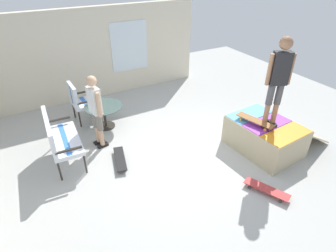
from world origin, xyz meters
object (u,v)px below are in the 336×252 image
(skate_ramp, at_px, (265,136))
(patio_chair_near_house, at_px, (79,99))
(skateboard_by_bench, at_px, (120,159))
(skateboard_on_ramp, at_px, (255,121))
(person_skater, at_px, (279,76))
(person_watching, at_px, (95,107))
(patio_table, at_px, (104,112))
(patio_bench, at_px, (58,136))
(skateboard_spare, at_px, (267,189))

(skate_ramp, bearing_deg, patio_chair_near_house, 46.01)
(skateboard_by_bench, height_order, skateboard_on_ramp, skateboard_on_ramp)
(person_skater, bearing_deg, person_watching, 57.99)
(patio_chair_near_house, relative_size, skateboard_on_ramp, 1.24)
(skate_ramp, relative_size, patio_table, 2.26)
(person_watching, bearing_deg, patio_bench, 102.38)
(skate_ramp, height_order, skateboard_by_bench, skate_ramp)
(patio_table, bearing_deg, patio_bench, 126.31)
(patio_table, relative_size, skateboard_on_ramp, 1.09)
(patio_bench, relative_size, skateboard_spare, 1.57)
(skateboard_on_ramp, bearing_deg, patio_table, 45.13)
(skate_ramp, xyz_separation_m, patio_chair_near_house, (3.07, 3.18, 0.28))
(patio_table, distance_m, person_watching, 0.94)
(patio_bench, xyz_separation_m, person_skater, (-1.70, -3.87, 1.10))
(patio_table, height_order, skateboard_by_bench, patio_table)
(skate_ramp, relative_size, patio_chair_near_house, 2.00)
(skateboard_on_ramp, bearing_deg, skate_ramp, -106.87)
(patio_table, bearing_deg, skateboard_spare, -152.93)
(patio_chair_near_house, bearing_deg, person_skater, -135.03)
(skate_ramp, bearing_deg, skateboard_on_ramp, 73.13)
(patio_bench, bearing_deg, patio_chair_near_house, -28.00)
(patio_bench, height_order, patio_chair_near_house, same)
(skateboard_by_bench, xyz_separation_m, skateboard_spare, (-2.07, -1.99, 0.00))
(patio_table, distance_m, person_skater, 3.94)
(patio_bench, relative_size, patio_chair_near_house, 1.24)
(skateboard_by_bench, relative_size, skateboard_spare, 1.02)
(patio_bench, bearing_deg, skateboard_on_ramp, -113.24)
(skateboard_by_bench, bearing_deg, patio_table, -6.82)
(patio_bench, bearing_deg, skateboard_spare, -131.68)
(patio_chair_near_house, bearing_deg, skate_ramp, -133.99)
(person_skater, height_order, skateboard_on_ramp, person_skater)
(patio_bench, distance_m, skateboard_spare, 4.05)
(patio_bench, height_order, person_skater, person_skater)
(patio_table, height_order, person_watching, person_watching)
(skateboard_by_bench, distance_m, skateboard_on_ramp, 2.87)
(person_watching, relative_size, person_skater, 0.92)
(skate_ramp, distance_m, patio_chair_near_house, 4.43)
(skate_ramp, height_order, skateboard_on_ramp, skateboard_on_ramp)
(skateboard_spare, xyz_separation_m, skateboard_on_ramp, (1.11, -0.63, 0.66))
(skateboard_by_bench, bearing_deg, skate_ramp, -109.72)
(patio_chair_near_house, bearing_deg, patio_table, -141.51)
(skateboard_by_bench, bearing_deg, person_watching, 11.55)
(person_watching, bearing_deg, skateboard_by_bench, -168.45)
(patio_table, height_order, skateboard_spare, patio_table)
(person_watching, distance_m, skateboard_on_ramp, 3.29)
(skate_ramp, bearing_deg, patio_table, 47.42)
(skate_ramp, xyz_separation_m, skateboard_by_bench, (1.05, 2.92, -0.24))
(skate_ramp, distance_m, person_watching, 3.64)
(skate_ramp, relative_size, skateboard_spare, 2.51)
(skate_ramp, bearing_deg, person_skater, 127.84)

